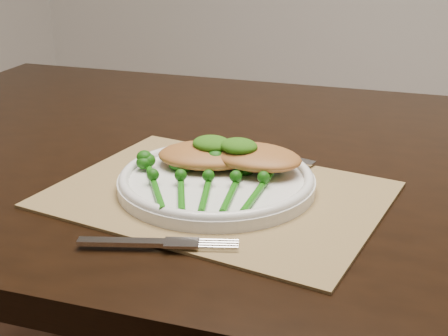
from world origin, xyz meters
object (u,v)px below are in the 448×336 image
at_px(broccolini_bundle, 207,189).
at_px(chicken_fillet_left, 209,155).
at_px(placemat, 218,194).
at_px(dinner_plate, 217,180).

bearing_deg(broccolini_bundle, chicken_fillet_left, 93.02).
distance_m(chicken_fillet_left, broccolini_bundle, 0.10).
height_order(chicken_fillet_left, broccolini_bundle, chicken_fillet_left).
relative_size(placemat, broccolini_bundle, 1.92).
xyz_separation_m(dinner_plate, chicken_fillet_left, (-0.03, 0.04, 0.02)).
bearing_deg(dinner_plate, placemat, -56.74).
bearing_deg(chicken_fillet_left, dinner_plate, -74.66).
relative_size(dinner_plate, chicken_fillet_left, 1.85).
bearing_deg(broccolini_bundle, placemat, 69.63).
bearing_deg(chicken_fillet_left, placemat, -76.06).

